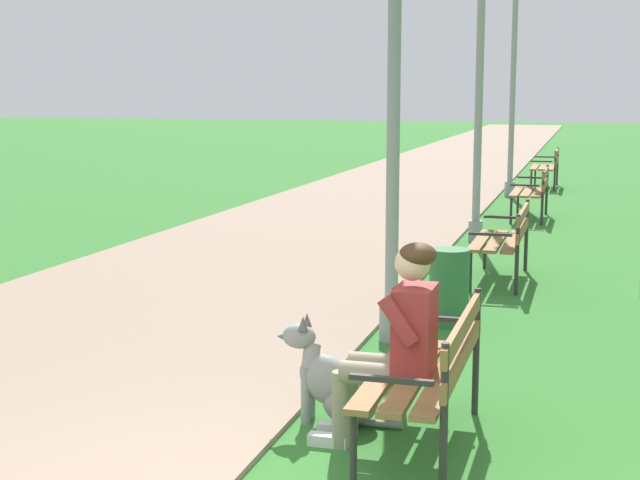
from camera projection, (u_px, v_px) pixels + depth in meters
The scene contains 11 objects.
paved_path at pixel (454, 161), 27.74m from camera, with size 4.33×60.00×0.04m, color gray.
park_bench_near at pixel (431, 366), 5.51m from camera, with size 0.55×1.50×0.85m.
park_bench_mid at pixel (506, 236), 10.41m from camera, with size 0.55×1.50×0.85m.
park_bench_far at pixel (534, 189), 15.42m from camera, with size 0.55×1.50×0.85m.
park_bench_furthest at pixel (548, 165), 20.35m from camera, with size 0.55×1.50×0.85m.
person_seated_on_near_bench at pixel (397, 337), 5.52m from camera, with size 0.74×0.49×1.25m.
dog_grey at pixel (334, 384), 5.98m from camera, with size 0.83×0.28×0.71m.
lamp_post_near at pixel (394, 99), 7.67m from camera, with size 0.24×0.24×3.95m.
lamp_post_mid at pixel (479, 88), 12.89m from camera, with size 0.24×0.24×4.15m.
lamp_post_far at pixel (513, 76), 18.43m from camera, with size 0.24×0.24×4.61m.
litter_bin at pixel (449, 287), 8.50m from camera, with size 0.36×0.36×0.70m, color #2D6638.
Camera 1 is at (1.48, -3.76, 2.12)m, focal length 52.57 mm.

